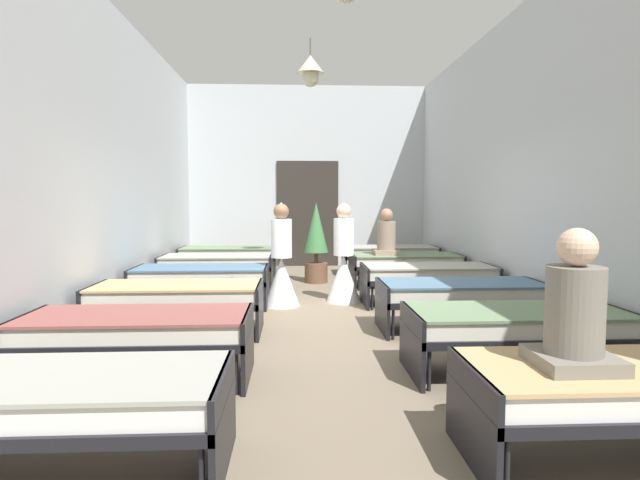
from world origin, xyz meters
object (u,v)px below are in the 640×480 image
bed_left_row_4 (217,263)px  bed_left_row_0 (53,399)px  bed_right_row_5 (390,253)px  patient_seated_secondary (386,238)px  bed_left_row_1 (137,330)px  bed_left_row_3 (201,276)px  bed_left_row_5 (228,254)px  nurse_mid_aisle (344,267)px  patient_seated_primary (574,316)px  bed_right_row_3 (428,274)px  bed_right_row_2 (461,293)px  bed_right_row_1 (517,325)px  bed_right_row_4 (406,262)px  bed_right_row_0 (629,388)px  nurse_near_aisle (282,269)px  bed_left_row_2 (177,296)px  potted_plant (316,240)px

bed_left_row_4 → bed_left_row_0: bearing=-90.0°
bed_right_row_5 → patient_seated_secondary: bearing=-102.9°
bed_left_row_1 → bed_left_row_3: 2.99m
bed_right_row_5 → patient_seated_secondary: patient_seated_secondary is taller
bed_left_row_4 → bed_left_row_5: bearing=90.0°
bed_right_row_5 → nurse_mid_aisle: bearing=-113.8°
nurse_mid_aisle → patient_seated_secondary: nurse_mid_aisle is taller
bed_left_row_3 → bed_left_row_4: same height
bed_left_row_4 → nurse_mid_aisle: (2.06, -1.26, 0.09)m
bed_left_row_4 → patient_seated_primary: 6.69m
bed_left_row_4 → bed_right_row_3: bearing=-24.6°
bed_right_row_2 → patient_seated_primary: (-0.35, -3.01, 0.43)m
bed_right_row_1 → patient_seated_primary: patient_seated_primary is taller
bed_right_row_2 → bed_left_row_4: (-3.27, 2.99, 0.00)m
bed_right_row_1 → bed_right_row_4: 4.49m
patient_seated_secondary → nurse_mid_aisle: bearing=-125.0°
nurse_mid_aisle → bed_right_row_0: bearing=15.0°
bed_left_row_1 → patient_seated_primary: 3.32m
bed_right_row_3 → bed_right_row_4: size_ratio=1.00×
bed_left_row_0 → nurse_mid_aisle: size_ratio=1.28×
nurse_mid_aisle → bed_left_row_3: bearing=-82.7°
bed_left_row_4 → nurse_near_aisle: nurse_near_aisle is taller
bed_left_row_3 → bed_right_row_5: (3.27, 2.99, 0.00)m
bed_left_row_2 → bed_right_row_2: (3.27, 0.00, 0.00)m
patient_seated_secondary → nurse_near_aisle: bearing=-140.3°
bed_left_row_1 → bed_left_row_2: 1.50m
bed_left_row_4 → nurse_mid_aisle: nurse_mid_aisle is taller
bed_left_row_3 → bed_right_row_3: (3.27, 0.00, 0.00)m
bed_right_row_2 → bed_left_row_3: bearing=155.4°
bed_left_row_1 → nurse_near_aisle: bearing=69.0°
bed_right_row_4 → patient_seated_secondary: (-0.35, -0.03, 0.43)m
bed_left_row_0 → patient_seated_primary: bearing=-0.2°
nurse_near_aisle → bed_right_row_5: bearing=7.6°
bed_left_row_0 → bed_left_row_2: size_ratio=1.00×
bed_left_row_2 → potted_plant: (1.73, 3.54, 0.36)m
bed_left_row_3 → bed_right_row_3: size_ratio=1.00×
bed_right_row_1 → nurse_near_aisle: nurse_near_aisle is taller
bed_right_row_0 → patient_seated_primary: 0.55m
bed_left_row_1 → bed_right_row_3: size_ratio=1.00×
bed_left_row_0 → bed_right_row_4: bearing=61.3°
bed_right_row_2 → bed_right_row_5: bearing=90.0°
bed_left_row_2 → bed_right_row_5: same height
bed_right_row_0 → bed_right_row_2: 2.99m
bed_right_row_0 → bed_right_row_2: bearing=90.0°
potted_plant → bed_right_row_0: bearing=-76.7°
nurse_near_aisle → patient_seated_primary: nurse_near_aisle is taller
bed_right_row_5 → patient_seated_secondary: (-0.35, -1.52, 0.43)m
bed_right_row_3 → nurse_mid_aisle: 1.24m
bed_left_row_2 → nurse_mid_aisle: size_ratio=1.28×
bed_left_row_0 → bed_left_row_1: (0.00, 1.50, 0.00)m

